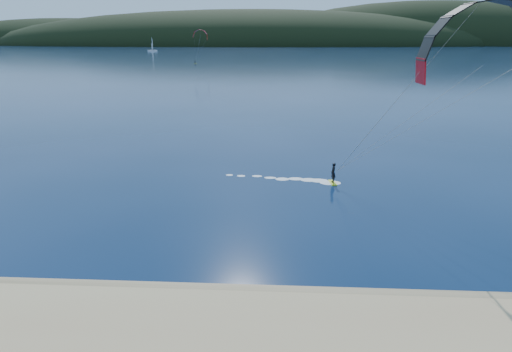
# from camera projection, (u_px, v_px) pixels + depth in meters

# --- Properties ---
(wet_sand) EXTENTS (220.00, 2.50, 0.10)m
(wet_sand) POSITION_uv_depth(u_px,v_px,m) (168.00, 296.00, 22.83)
(wet_sand) COLOR olive
(wet_sand) RESTS_ON ground
(headland) EXTENTS (1200.00, 310.00, 140.00)m
(headland) POSITION_uv_depth(u_px,v_px,m) (278.00, 45.00, 726.91)
(headland) COLOR black
(headland) RESTS_ON ground
(kitesurfer_near) EXTENTS (24.60, 9.48, 15.17)m
(kitesurfer_near) POSITION_uv_depth(u_px,v_px,m) (476.00, 70.00, 30.85)
(kitesurfer_near) COLOR #DCF21C
(kitesurfer_near) RESTS_ON ground
(kitesurfer_far) EXTENTS (8.42, 5.85, 15.25)m
(kitesurfer_far) POSITION_uv_depth(u_px,v_px,m) (200.00, 38.00, 213.03)
(kitesurfer_far) COLOR #DCF21C
(kitesurfer_far) RESTS_ON ground
(sailboat) EXTENTS (9.17, 5.99, 12.80)m
(sailboat) POSITION_uv_depth(u_px,v_px,m) (152.00, 50.00, 405.63)
(sailboat) COLOR white
(sailboat) RESTS_ON ground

